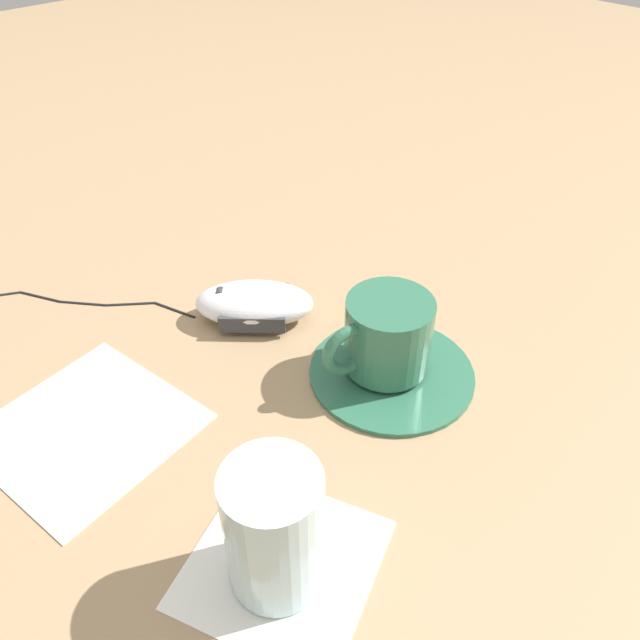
{
  "coord_description": "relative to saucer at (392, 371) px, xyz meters",
  "views": [
    {
      "loc": [
        -0.25,
        0.25,
        0.38
      ],
      "look_at": [
        0.06,
        -0.05,
        0.03
      ],
      "focal_mm": 35.0,
      "sensor_mm": 36.0,
      "label": 1
    }
  ],
  "objects": [
    {
      "name": "napkin_spare",
      "position": [
        0.13,
        0.22,
        -0.0
      ],
      "size": [
        0.17,
        0.17,
        0.0
      ],
      "primitive_type": "cube",
      "rotation": [
        0.0,
        0.0,
        0.15
      ],
      "color": "white",
      "rests_on": "ground"
    },
    {
      "name": "napkin_under_glass",
      "position": [
        -0.07,
        0.19,
        -0.0
      ],
      "size": [
        0.15,
        0.15,
        0.0
      ],
      "primitive_type": "cube",
      "rotation": [
        0.0,
        0.0,
        0.4
      ],
      "color": "silver",
      "rests_on": "ground"
    },
    {
      "name": "saucer",
      "position": [
        0.0,
        0.0,
        0.0
      ],
      "size": [
        0.14,
        0.14,
        0.01
      ],
      "primitive_type": "cylinder",
      "color": "#2D664C",
      "rests_on": "ground"
    },
    {
      "name": "mouse_cable",
      "position": [
        0.3,
        0.16,
        -0.0
      ],
      "size": [
        0.19,
        0.2,
        0.0
      ],
      "color": "black",
      "rests_on": "ground"
    },
    {
      "name": "drinking_glass",
      "position": [
        -0.07,
        0.19,
        0.05
      ],
      "size": [
        0.06,
        0.06,
        0.1
      ],
      "primitive_type": "cylinder",
      "color": "silver",
      "rests_on": "napkin_under_glass"
    },
    {
      "name": "ground_plane",
      "position": [
        0.01,
        0.06,
        -0.0
      ],
      "size": [
        3.0,
        3.0,
        0.0
      ],
      "primitive_type": "plane",
      "color": "#9E7F5B"
    },
    {
      "name": "computer_mouse",
      "position": [
        0.14,
        0.04,
        0.01
      ],
      "size": [
        0.12,
        0.12,
        0.04
      ],
      "color": "silver",
      "rests_on": "ground"
    },
    {
      "name": "coffee_cup",
      "position": [
        0.0,
        0.0,
        0.04
      ],
      "size": [
        0.07,
        0.1,
        0.07
      ],
      "color": "#2D664C",
      "rests_on": "saucer"
    }
  ]
}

